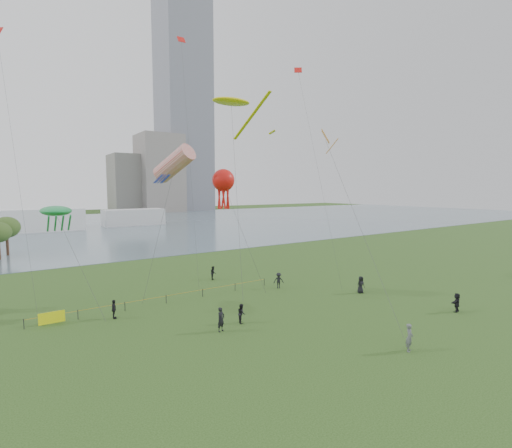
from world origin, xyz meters
TOP-DOWN VIEW (x-y plane):
  - ground_plane at (0.00, 0.00)m, footprint 400.00×400.00m
  - lake at (0.00, 100.00)m, footprint 400.00×120.00m
  - tower at (62.00, 168.00)m, footprint 24.00×24.00m
  - building_mid at (46.00, 162.00)m, footprint 20.00×20.00m
  - building_low at (32.00, 168.00)m, footprint 16.00×18.00m
  - pavilion_left at (-12.00, 95.00)m, footprint 22.00×8.00m
  - pavilion_right at (14.00, 98.00)m, footprint 18.00×7.00m
  - fence at (-12.98, 15.78)m, footprint 24.07×0.07m
  - kite_flyer at (3.17, -4.32)m, footprint 0.85×0.74m
  - spectator_a at (-3.56, 7.00)m, footprint 0.88×0.97m
  - spectator_b at (5.82, 13.89)m, footprint 1.34×1.15m
  - spectator_c at (-12.22, 14.16)m, footprint 0.56×1.04m
  - spectator_d at (11.98, 7.28)m, footprint 1.00×0.75m
  - spectator_e at (14.34, -1.87)m, footprint 1.70×0.80m
  - spectator_f at (-5.92, 6.30)m, footprint 0.83×0.68m
  - spectator_g at (1.60, 21.80)m, footprint 0.93×1.01m
  - kite_stingray at (3.01, 19.37)m, footprint 5.80×9.97m
  - kite_windsock at (-5.13, 17.19)m, footprint 5.57×5.19m
  - kite_creature at (-15.81, 18.92)m, footprint 4.13×7.51m
  - kite_octopus at (-1.24, 14.01)m, footprint 5.89×2.26m
  - kite_delta at (6.46, 7.03)m, footprint 2.42×11.13m
  - small_kites at (-3.49, 21.05)m, footprint 30.69×8.35m

SIDE VIEW (x-z plane):
  - ground_plane at x=0.00m, z-range 0.00..0.00m
  - lake at x=0.00m, z-range -0.02..0.06m
  - fence at x=-12.98m, z-range 0.03..1.08m
  - spectator_a at x=-3.56m, z-range 0.00..1.64m
  - spectator_g at x=1.60m, z-range 0.00..1.68m
  - spectator_c at x=-12.22m, z-range 0.00..1.69m
  - spectator_e at x=14.34m, z-range 0.00..1.76m
  - spectator_b at x=5.82m, z-range 0.00..1.80m
  - spectator_d at x=11.98m, z-range 0.00..1.85m
  - spectator_f at x=-5.92m, z-range 0.00..1.95m
  - kite_flyer at x=3.17m, z-range 0.00..1.96m
  - pavilion_right at x=14.00m, z-range 0.00..5.00m
  - pavilion_left at x=-12.00m, z-range 0.00..6.00m
  - kite_creature at x=-15.81m, z-range 4.42..14.23m
  - kite_octopus at x=-1.24m, z-range 5.46..18.79m
  - kite_windsock at x=-5.13m, z-range 5.96..21.79m
  - building_low at x=32.00m, z-range 0.00..28.00m
  - kite_delta at x=6.46m, z-range 7.07..24.12m
  - building_mid at x=46.00m, z-range 0.00..38.00m
  - kite_stingray at x=3.01m, z-range 10.47..32.35m
  - small_kites at x=-3.49m, z-range 24.70..28.63m
  - tower at x=62.00m, z-range 0.00..120.00m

